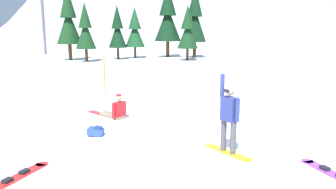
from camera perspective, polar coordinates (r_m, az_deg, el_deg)
ground_plane at (r=9.15m, az=9.66°, el=-8.72°), size 800.00×800.00×0.00m
snowboarder_foreground at (r=8.39m, az=10.49°, el=-3.79°), size 1.19×1.25×2.01m
snowboarder_midground at (r=11.83m, az=-9.04°, el=-2.59°), size 1.67×1.34×0.91m
loose_snowboard_near_right at (r=8.16m, az=26.59°, el=-12.14°), size 1.03×1.76×0.09m
loose_snowboard_near_left at (r=7.86m, az=-24.76°, el=-12.88°), size 0.76×1.82×0.09m
backpack_blue at (r=10.04m, az=-12.35°, el=-6.21°), size 0.53×0.33×0.29m
trail_marker_pole at (r=17.00m, az=-10.93°, el=3.50°), size 0.06×0.06×1.77m
pine_tree_tall at (r=35.43m, az=-8.74°, el=10.96°), size 1.90×1.90×5.62m
pine_tree_leaning at (r=33.86m, az=3.42°, el=11.01°), size 2.12×2.12×5.55m
pine_tree_twin at (r=37.51m, az=4.67°, el=12.97°), size 2.56×2.56×7.93m
pine_tree_short at (r=37.01m, az=-5.76°, el=10.97°), size 2.18×2.18×5.53m
pine_tree_young at (r=35.56m, az=-16.84°, el=12.27°), size 2.50×2.50×7.50m
pine_tree_broad at (r=33.43m, az=-14.10°, el=10.86°), size 1.97×1.97×5.72m
pine_tree_slender at (r=38.16m, az=-0.05°, el=13.20°), size 3.01×3.01×8.19m
ski_lift_tower at (r=45.31m, az=-20.96°, el=14.74°), size 3.98×0.36×11.26m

